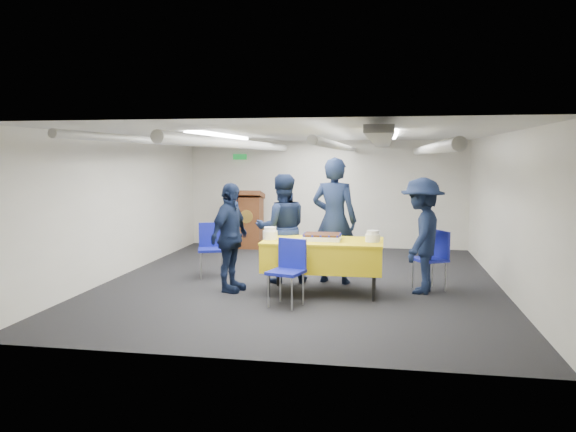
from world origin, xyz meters
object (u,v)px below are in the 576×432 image
object	(u,v)px
sheet_cake	(322,237)
sailor_b	(282,228)
chair_left	(211,244)
serving_table	(323,255)
podium	(249,219)
chair_right	(434,254)
sailor_a	(334,220)
sailor_c	(230,237)
chair_near	(289,265)
sailor_d	(422,235)

from	to	relation	value
sheet_cake	sailor_b	xyz separation A→B (m)	(-0.70, 0.62, 0.03)
chair_left	serving_table	bearing A→B (deg)	-24.20
serving_table	sailor_b	size ratio (longest dim) A/B	1.00
serving_table	podium	distance (m)	4.27
chair_right	sailor_b	world-z (taller)	sailor_b
podium	sailor_a	distance (m)	3.70
serving_table	sheet_cake	distance (m)	0.26
serving_table	chair_left	xyz separation A→B (m)	(-1.94, 0.87, -0.03)
chair_right	chair_left	world-z (taller)	same
sailor_b	sailor_c	bearing A→B (deg)	31.84
chair_near	chair_left	size ratio (longest dim) A/B	1.00
podium	sailor_c	distance (m)	3.92
chair_left	sheet_cake	bearing A→B (deg)	-24.11
chair_right	sailor_d	xyz separation A→B (m)	(-0.21, -0.24, 0.30)
sailor_c	podium	bearing A→B (deg)	23.75
sheet_cake	sailor_c	distance (m)	1.33
sheet_cake	sailor_b	size ratio (longest dim) A/B	0.32
chair_left	sailor_c	xyz separation A→B (m)	(0.59, -0.97, 0.26)
podium	chair_near	distance (m)	4.75
chair_right	sailor_d	world-z (taller)	sailor_d
chair_left	chair_right	bearing A→B (deg)	-5.61
chair_right	podium	bearing A→B (deg)	138.02
sailor_b	sailor_c	size ratio (longest dim) A/B	1.07
serving_table	chair_right	bearing A→B (deg)	18.25
podium	chair_left	world-z (taller)	podium
sailor_a	chair_left	bearing A→B (deg)	8.07
sheet_cake	chair_near	distance (m)	0.85
podium	sailor_b	distance (m)	3.40
sheet_cake	podium	world-z (taller)	podium
chair_right	sailor_c	bearing A→B (deg)	-167.96
sheet_cake	chair_near	world-z (taller)	chair_near
podium	chair_left	bearing A→B (deg)	-88.52
sheet_cake	sailor_a	xyz separation A→B (m)	(0.11, 0.72, 0.16)
sailor_a	sailor_d	bearing A→B (deg)	172.94
sailor_a	sailor_c	xyz separation A→B (m)	(-1.43, -0.83, -0.18)
sheet_cake	podium	bearing A→B (deg)	117.99
sailor_b	chair_near	bearing A→B (deg)	86.74
serving_table	chair_near	size ratio (longest dim) A/B	1.94
sheet_cake	sailor_c	bearing A→B (deg)	-175.15
chair_near	sailor_d	world-z (taller)	sailor_d
sailor_a	sailor_c	distance (m)	1.67
chair_near	chair_left	xyz separation A→B (m)	(-1.56, 1.57, 0.00)
chair_near	sailor_d	distance (m)	2.04
serving_table	sailor_b	world-z (taller)	sailor_b
serving_table	podium	size ratio (longest dim) A/B	1.35
podium	sailor_d	xyz separation A→B (m)	(3.39, -3.47, 0.21)
podium	chair_near	size ratio (longest dim) A/B	1.44
serving_table	chair_left	size ratio (longest dim) A/B	1.94
sheet_cake	sailor_d	distance (m)	1.43
serving_table	sailor_c	xyz separation A→B (m)	(-1.34, -0.10, 0.23)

